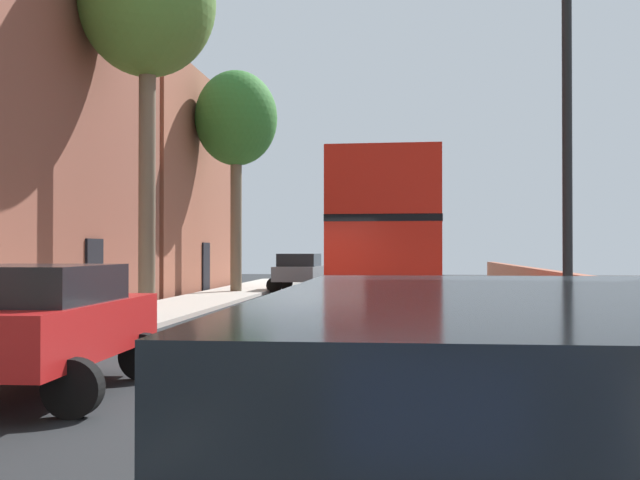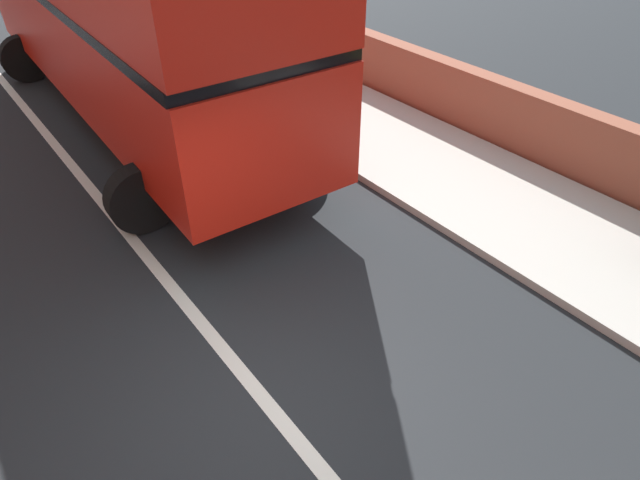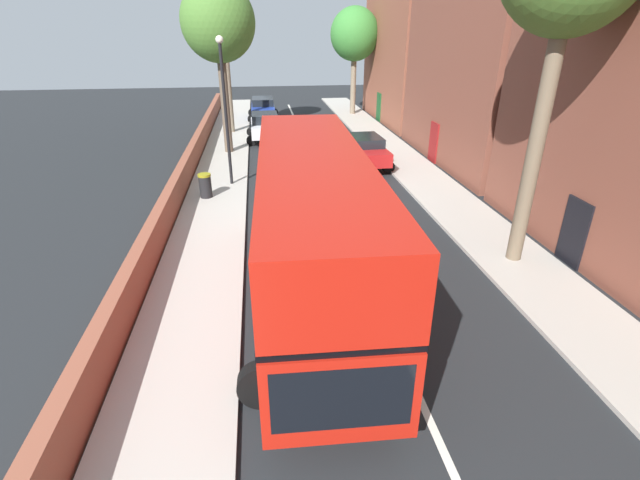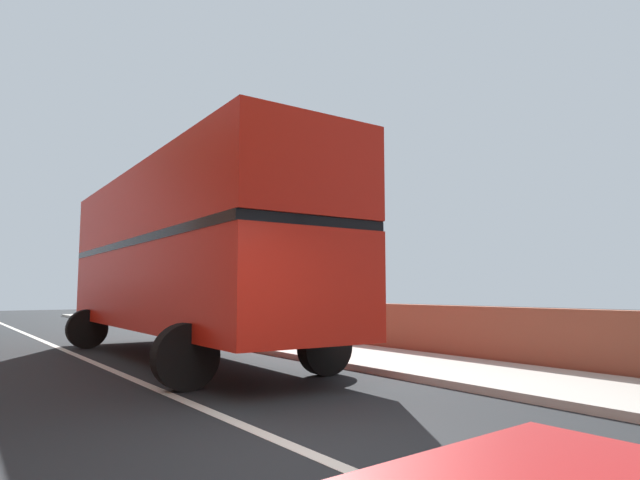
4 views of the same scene
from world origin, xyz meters
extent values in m
plane|color=black|center=(0.00, 0.00, 0.00)|extent=(84.00, 84.00, 0.00)
cube|color=silver|center=(0.00, 0.00, 0.00)|extent=(0.16, 54.00, 0.01)
cube|color=#B2ADA3|center=(4.90, 0.00, 0.06)|extent=(2.60, 60.00, 0.12)
cube|color=brown|center=(6.45, 0.00, 0.58)|extent=(0.36, 54.00, 1.16)
cube|color=#B8190E|center=(1.70, 7.16, 1.55)|extent=(2.85, 10.52, 1.70)
cylinder|color=black|center=(0.54, 10.75, 0.50)|extent=(1.01, 0.33, 1.00)
cylinder|color=black|center=(3.10, 10.67, 0.50)|extent=(1.01, 0.33, 1.00)
cylinder|color=black|center=(0.30, 3.66, 0.50)|extent=(1.01, 0.33, 1.00)
cylinder|color=black|center=(2.86, 3.57, 0.50)|extent=(1.01, 0.33, 1.00)
camera|label=1|loc=(2.00, -14.52, 1.80)|focal=43.73mm
camera|label=2|loc=(-1.66, -3.01, 4.68)|focal=30.82mm
camera|label=3|loc=(2.89, 17.44, 6.76)|focal=25.38mm
camera|label=4|loc=(-2.93, -4.14, 1.49)|focal=30.16mm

